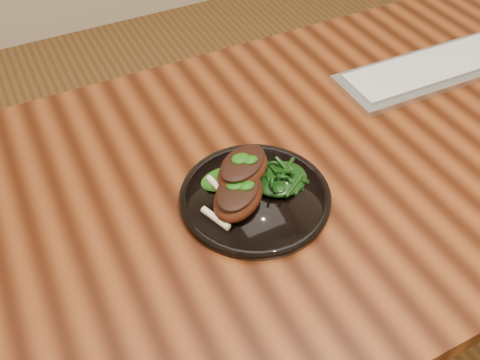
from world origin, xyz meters
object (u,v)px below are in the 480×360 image
(desk, at_px, (338,176))
(lamb_chop_front, at_px, (238,195))
(plate, at_px, (255,197))
(greens_heap, at_px, (280,176))
(keyboard, at_px, (438,68))

(desk, height_order, lamb_chop_front, lamb_chop_front)
(plate, distance_m, lamb_chop_front, 0.05)
(plate, distance_m, greens_heap, 0.05)
(greens_heap, xyz_separation_m, keyboard, (0.48, 0.15, -0.02))
(desk, relative_size, plate, 6.39)
(lamb_chop_front, distance_m, keyboard, 0.59)
(desk, distance_m, keyboard, 0.35)
(lamb_chop_front, bearing_deg, keyboard, 16.12)
(greens_heap, bearing_deg, lamb_chop_front, -170.92)
(plate, xyz_separation_m, lamb_chop_front, (-0.04, -0.01, 0.03))
(desk, xyz_separation_m, lamb_chop_front, (-0.25, -0.06, 0.12))
(keyboard, bearing_deg, greens_heap, -162.67)
(desk, relative_size, keyboard, 3.45)
(lamb_chop_front, relative_size, keyboard, 0.29)
(lamb_chop_front, distance_m, greens_heap, 0.09)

